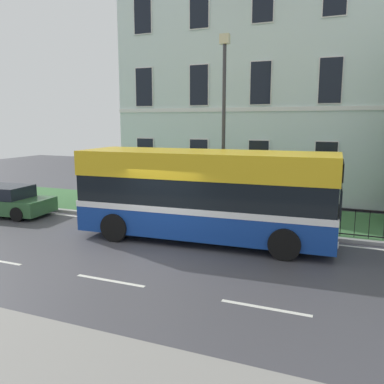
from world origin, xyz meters
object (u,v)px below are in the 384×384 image
object	(u,v)px
single_decker_bus	(206,194)
street_lamp_post	(224,117)
parked_hatchback_01	(6,201)
georgian_townhouse	(279,70)
litter_bin	(272,209)

from	to	relation	value
single_decker_bus	street_lamp_post	distance (m)	3.54
parked_hatchback_01	single_decker_bus	bearing A→B (deg)	-6.59
georgian_townhouse	street_lamp_post	bearing A→B (deg)	-92.69
single_decker_bus	street_lamp_post	size ratio (longest dim) A/B	1.23
single_decker_bus	litter_bin	world-z (taller)	single_decker_bus
litter_bin	single_decker_bus	bearing A→B (deg)	-121.35
parked_hatchback_01	litter_bin	distance (m)	11.32
single_decker_bus	street_lamp_post	xyz separation A→B (m)	(-0.19, 2.44, 2.57)
single_decker_bus	parked_hatchback_01	xyz separation A→B (m)	(-9.28, 0.17, -0.98)
street_lamp_post	litter_bin	size ratio (longest dim) A/B	6.63
georgian_townhouse	parked_hatchback_01	bearing A→B (deg)	-130.88
parked_hatchback_01	georgian_townhouse	bearing A→B (deg)	43.60
georgian_townhouse	litter_bin	distance (m)	10.48
georgian_townhouse	single_decker_bus	size ratio (longest dim) A/B	1.82
georgian_townhouse	parked_hatchback_01	size ratio (longest dim) A/B	4.05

